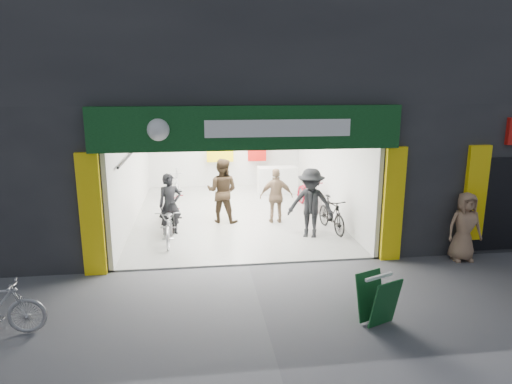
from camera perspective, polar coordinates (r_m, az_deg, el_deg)
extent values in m
plane|color=#56565B|center=(10.25, -0.95, -9.15)|extent=(60.00, 60.00, 0.00)
cube|color=#232326|center=(14.66, 0.73, 20.54)|extent=(16.00, 10.00, 4.50)
cube|color=#232326|center=(15.23, -24.36, 3.99)|extent=(5.00, 10.00, 3.50)
cube|color=#232326|center=(16.19, 18.56, 4.98)|extent=(6.00, 10.00, 3.50)
cube|color=#9E9E99|center=(14.01, -2.81, -2.82)|extent=(6.00, 8.00, 0.04)
cube|color=silver|center=(17.69, -3.96, 5.82)|extent=(6.00, 0.20, 3.20)
cube|color=silver|center=(13.74, -15.26, 3.17)|extent=(0.10, 8.00, 3.20)
cube|color=silver|center=(14.19, 9.10, 3.79)|extent=(0.10, 8.00, 3.20)
cube|color=white|center=(13.47, -2.97, 10.50)|extent=(6.00, 8.00, 0.10)
cube|color=black|center=(9.58, -1.10, 9.92)|extent=(6.00, 0.30, 0.30)
cube|color=#0C3514|center=(9.39, -0.94, 8.01)|extent=(6.40, 0.25, 0.90)
cube|color=white|center=(9.34, 2.85, 7.96)|extent=(3.00, 0.02, 0.35)
cube|color=yellow|center=(9.96, -19.89, -2.75)|extent=(0.45, 0.12, 2.60)
cube|color=yellow|center=(10.62, 16.76, -1.52)|extent=(0.45, 0.12, 2.60)
cube|color=yellow|center=(11.51, 25.72, -0.15)|extent=(0.50, 0.12, 2.20)
cylinder|color=black|center=(13.06, -15.17, 4.88)|extent=(0.06, 5.00, 0.06)
cube|color=silver|center=(16.52, 2.69, 1.42)|extent=(1.40, 0.60, 1.00)
cube|color=white|center=(10.69, -1.76, 9.36)|extent=(1.30, 0.35, 0.04)
cube|color=white|center=(12.47, -2.60, 9.94)|extent=(1.30, 0.35, 0.04)
cube|color=white|center=(14.27, -3.23, 10.38)|extent=(1.30, 0.35, 0.04)
cube|color=white|center=(16.06, -3.72, 10.71)|extent=(1.30, 0.35, 0.04)
imported|color=#A8A8AD|center=(11.71, -10.76, -4.06)|extent=(0.63, 1.78, 0.93)
imported|color=black|center=(12.92, -10.48, -1.77)|extent=(0.73, 2.03, 1.20)
imported|color=maroon|center=(13.47, -10.34, -1.78)|extent=(0.69, 1.75, 0.91)
imported|color=#B4B4B9|center=(16.55, -9.84, 1.17)|extent=(0.46, 1.59, 0.95)
imported|color=black|center=(12.50, 9.41, -2.78)|extent=(0.68, 1.66, 0.97)
imported|color=maroon|center=(14.71, 6.45, -0.26)|extent=(0.81, 1.87, 0.95)
imported|color=#B1B2B6|center=(14.62, 6.86, -0.08)|extent=(0.76, 1.87, 1.09)
imported|color=black|center=(12.14, -10.69, -1.62)|extent=(0.70, 0.56, 1.67)
imported|color=#332517|center=(13.05, -4.26, 0.12)|extent=(1.09, 0.97, 1.88)
imported|color=black|center=(11.79, 6.85, -1.48)|extent=(1.36, 1.10, 1.84)
imported|color=#82654B|center=(12.96, 2.56, -0.57)|extent=(0.96, 0.45, 1.61)
imported|color=#977458|center=(11.31, 24.61, -3.97)|extent=(0.80, 0.55, 1.59)
cube|color=#10431D|center=(7.93, 15.86, -13.29)|extent=(0.58, 0.39, 0.82)
cube|color=#10431D|center=(8.15, 14.05, -12.40)|extent=(0.58, 0.39, 0.82)
cube|color=white|center=(7.87, 15.12, -10.20)|extent=(0.55, 0.26, 0.05)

